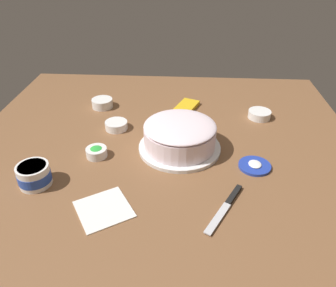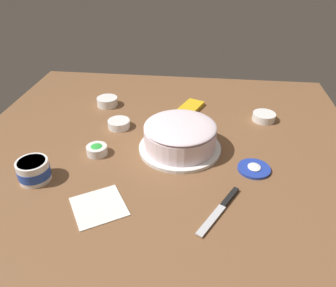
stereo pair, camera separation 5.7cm
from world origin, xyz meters
name	(u,v)px [view 1 (the left image)]	position (x,y,z in m)	size (l,w,h in m)	color
ground_plane	(162,153)	(0.00, 0.00, 0.00)	(1.54, 1.54, 0.00)	brown
frosted_cake	(180,137)	(0.03, -0.07, 0.06)	(0.31, 0.31, 0.12)	white
frosting_tub	(34,175)	(-0.21, 0.40, 0.04)	(0.11, 0.11, 0.07)	white
frosting_tub_lid	(255,166)	(-0.07, -0.33, 0.01)	(0.11, 0.11, 0.02)	#233DAD
spreading_knife	(227,204)	(-0.27, -0.22, 0.01)	(0.22, 0.13, 0.01)	silver
sprinkle_bowl_rainbow	(259,114)	(0.30, -0.41, 0.02)	(0.10, 0.10, 0.03)	white
sprinkle_bowl_pink	(116,125)	(0.17, 0.20, 0.02)	(0.09, 0.09, 0.03)	white
sprinkle_bowl_orange	(102,103)	(0.36, 0.31, 0.02)	(0.10, 0.10, 0.04)	white
sprinkle_bowl_green	(96,152)	(-0.04, 0.24, 0.02)	(0.08, 0.08, 0.04)	white
candy_box_lower	(187,107)	(0.37, -0.09, 0.01)	(0.14, 0.08, 0.02)	yellow
paper_napkin	(104,209)	(-0.31, 0.15, 0.00)	(0.15, 0.15, 0.01)	white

